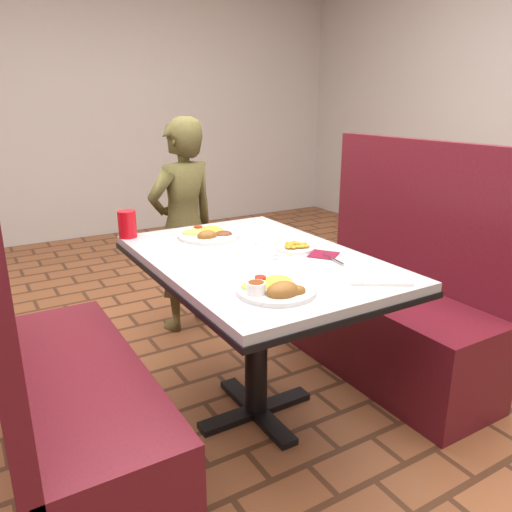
% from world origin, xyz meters
% --- Properties ---
extents(dining_table, '(0.81, 1.21, 0.75)m').
position_xyz_m(dining_table, '(0.00, 0.00, 0.65)').
color(dining_table, '#B1B3B6').
rests_on(dining_table, ground).
extents(booth_bench_left, '(0.47, 1.20, 1.17)m').
position_xyz_m(booth_bench_left, '(-0.80, 0.00, 0.33)').
color(booth_bench_left, maroon).
rests_on(booth_bench_left, ground).
extents(booth_bench_right, '(0.47, 1.20, 1.17)m').
position_xyz_m(booth_bench_right, '(0.80, 0.00, 0.33)').
color(booth_bench_right, maroon).
rests_on(booth_bench_right, ground).
extents(diner_person, '(0.52, 0.41, 1.27)m').
position_xyz_m(diner_person, '(0.11, 1.03, 0.64)').
color(diner_person, brown).
rests_on(diner_person, ground).
extents(near_dinner_plate, '(0.26, 0.26, 0.08)m').
position_xyz_m(near_dinner_plate, '(-0.15, -0.38, 0.78)').
color(near_dinner_plate, white).
rests_on(near_dinner_plate, dining_table).
extents(far_dinner_plate, '(0.28, 0.28, 0.07)m').
position_xyz_m(far_dinner_plate, '(-0.04, 0.37, 0.78)').
color(far_dinner_plate, white).
rests_on(far_dinner_plate, dining_table).
extents(plantain_plate, '(0.17, 0.17, 0.03)m').
position_xyz_m(plantain_plate, '(0.19, -0.00, 0.76)').
color(plantain_plate, white).
rests_on(plantain_plate, dining_table).
extents(maroon_napkin, '(0.15, 0.15, 0.00)m').
position_xyz_m(maroon_napkin, '(0.24, -0.13, 0.75)').
color(maroon_napkin, maroon).
rests_on(maroon_napkin, dining_table).
extents(spoon_utensil, '(0.03, 0.14, 0.00)m').
position_xyz_m(spoon_utensil, '(0.23, -0.21, 0.76)').
color(spoon_utensil, silver).
rests_on(spoon_utensil, dining_table).
extents(red_tumbler, '(0.08, 0.08, 0.12)m').
position_xyz_m(red_tumbler, '(-0.36, 0.55, 0.81)').
color(red_tumbler, red).
rests_on(red_tumbler, dining_table).
extents(paper_napkin, '(0.26, 0.25, 0.01)m').
position_xyz_m(paper_napkin, '(0.24, -0.45, 0.76)').
color(paper_napkin, white).
rests_on(paper_napkin, dining_table).
extents(knife_utensil, '(0.01, 0.17, 0.00)m').
position_xyz_m(knife_utensil, '(-0.06, -0.38, 0.76)').
color(knife_utensil, silver).
rests_on(knife_utensil, dining_table).
extents(fork_utensil, '(0.09, 0.15, 0.00)m').
position_xyz_m(fork_utensil, '(-0.10, -0.35, 0.76)').
color(fork_utensil, silver).
rests_on(fork_utensil, dining_table).
extents(lettuce_shreds, '(0.28, 0.32, 0.00)m').
position_xyz_m(lettuce_shreds, '(0.04, 0.06, 0.75)').
color(lettuce_shreds, '#79B046').
rests_on(lettuce_shreds, dining_table).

